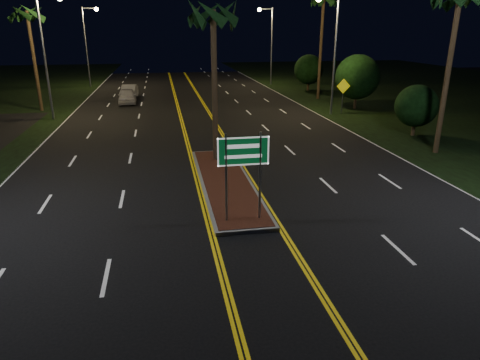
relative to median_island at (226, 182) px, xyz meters
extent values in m
plane|color=black|center=(0.00, -7.00, -0.08)|extent=(120.00, 120.00, 0.00)
cube|color=gray|center=(0.00, 0.00, -0.01)|extent=(2.25, 10.25, 0.15)
cube|color=#592819|center=(0.00, 0.00, 0.08)|extent=(2.00, 10.00, 0.02)
cylinder|color=gray|center=(-0.60, -4.20, 1.67)|extent=(0.08, 0.08, 3.20)
cylinder|color=gray|center=(0.60, -4.20, 1.67)|extent=(0.08, 0.08, 3.20)
cube|color=#07471E|center=(0.00, -4.20, 2.62)|extent=(1.80, 0.04, 1.00)
cube|color=white|center=(0.00, -4.22, 2.62)|extent=(1.80, 0.01, 1.00)
cylinder|color=gray|center=(-11.00, 17.00, 4.42)|extent=(0.18, 0.18, 9.00)
cylinder|color=gray|center=(-11.00, 37.00, 4.42)|extent=(0.18, 0.18, 9.00)
cube|color=gray|center=(-10.20, 37.00, 8.77)|extent=(1.60, 0.12, 0.12)
sphere|color=#FFD172|center=(-9.40, 37.00, 8.67)|extent=(0.44, 0.44, 0.44)
cylinder|color=gray|center=(11.00, 15.00, 4.42)|extent=(0.18, 0.18, 9.00)
cylinder|color=gray|center=(11.00, 35.00, 4.42)|extent=(0.18, 0.18, 9.00)
cube|color=gray|center=(10.20, 35.00, 8.77)|extent=(1.60, 0.12, 0.12)
sphere|color=#FFD172|center=(9.40, 35.00, 8.67)|extent=(0.44, 0.44, 0.44)
cylinder|color=#382819|center=(0.00, 3.50, 3.67)|extent=(0.28, 0.28, 7.50)
cylinder|color=#382819|center=(-12.80, 21.00, 3.92)|extent=(0.28, 0.28, 8.00)
cylinder|color=#382819|center=(12.50, 3.00, 4.17)|extent=(0.28, 0.28, 8.50)
cylinder|color=#382819|center=(12.80, 23.00, 4.67)|extent=(0.28, 0.28, 9.50)
cylinder|color=#382819|center=(13.50, 7.00, 0.37)|extent=(0.24, 0.24, 0.90)
sphere|color=black|center=(13.50, 7.00, 1.87)|extent=(2.70, 2.70, 2.70)
cylinder|color=#382819|center=(14.00, 17.00, 0.55)|extent=(0.24, 0.24, 1.26)
sphere|color=black|center=(14.00, 17.00, 2.65)|extent=(3.78, 3.78, 3.78)
cylinder|color=#382819|center=(13.80, 29.00, 0.46)|extent=(0.24, 0.24, 1.08)
sphere|color=black|center=(13.80, 29.00, 2.26)|extent=(3.24, 3.24, 3.24)
imported|color=silver|center=(-5.79, 23.62, 0.71)|extent=(2.21, 4.82, 1.58)
imported|color=silver|center=(-5.79, 26.81, 0.69)|extent=(2.30, 4.74, 1.54)
cylinder|color=gray|center=(12.02, 15.23, 1.14)|extent=(0.07, 0.07, 2.45)
cube|color=yellow|center=(12.02, 15.21, 2.14)|extent=(1.18, 0.08, 1.18)
camera|label=1|loc=(-2.65, -18.02, 6.57)|focal=32.00mm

